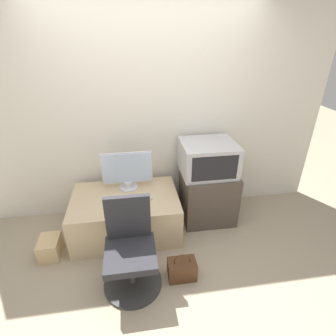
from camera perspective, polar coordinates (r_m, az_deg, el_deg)
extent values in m
plane|color=tan|center=(2.77, -0.61, -23.80)|extent=(12.00, 12.00, 0.00)
cube|color=silver|center=(3.16, -4.17, 11.74)|extent=(4.40, 0.05, 2.60)
cube|color=#CCB289|center=(3.19, -9.10, -9.86)|extent=(1.22, 0.80, 0.48)
cube|color=#4C4238|center=(3.36, 8.62, -5.89)|extent=(0.63, 0.56, 0.65)
cylinder|color=silver|center=(3.20, -8.57, -4.12)|extent=(0.22, 0.22, 0.02)
cylinder|color=silver|center=(3.18, -8.62, -3.44)|extent=(0.10, 0.10, 0.07)
cube|color=silver|center=(3.08, -8.90, 0.05)|extent=(0.59, 0.01, 0.39)
cube|color=silver|center=(3.07, -8.90, 0.00)|extent=(0.56, 0.02, 0.36)
cube|color=white|center=(2.97, -8.14, -6.98)|extent=(0.29, 0.14, 0.01)
ellipsoid|color=silver|center=(2.96, -3.94, -6.55)|extent=(0.06, 0.04, 0.03)
cube|color=#B7B7BC|center=(3.13, 8.67, 2.21)|extent=(0.63, 0.55, 0.38)
cube|color=black|center=(2.90, 10.17, -0.08)|extent=(0.52, 0.01, 0.29)
cylinder|color=#333333|center=(2.77, -7.62, -23.51)|extent=(0.55, 0.55, 0.03)
cylinder|color=#4C4C51|center=(2.64, -7.88, -21.09)|extent=(0.05, 0.05, 0.32)
cube|color=#28282D|center=(2.49, -8.18, -18.09)|extent=(0.46, 0.46, 0.07)
cube|color=#28282D|center=(2.47, -8.70, -10.48)|extent=(0.41, 0.05, 0.45)
cube|color=#D1B27F|center=(3.19, -24.28, -15.47)|extent=(0.21, 0.27, 0.21)
cube|color=#4C2D19|center=(2.74, 3.04, -21.18)|extent=(0.27, 0.17, 0.20)
torus|color=#4C2D19|center=(2.66, 3.10, -19.54)|extent=(0.16, 0.01, 0.16)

